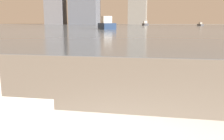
% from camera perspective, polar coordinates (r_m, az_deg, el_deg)
% --- Properties ---
extents(towel_stack, '(0.28, 0.18, 0.12)m').
position_cam_1_polar(towel_stack, '(1.27, -20.77, -9.78)').
color(towel_stack, white).
rests_on(towel_stack, bathtub).
extents(harbor_water, '(180.00, 110.00, 0.01)m').
position_cam_1_polar(harbor_water, '(62.29, 10.27, 9.74)').
color(harbor_water, slate).
rests_on(harbor_water, ground_plane).
extents(harbor_boat_0, '(3.69, 5.39, 1.92)m').
position_cam_1_polar(harbor_boat_0, '(38.33, -1.27, 10.34)').
color(harbor_boat_0, navy).
rests_on(harbor_boat_0, harbor_water).
extents(harbor_boat_1, '(2.33, 4.13, 1.47)m').
position_cam_1_polar(harbor_boat_1, '(84.68, 7.61, 10.42)').
color(harbor_boat_1, '#4C4C51').
rests_on(harbor_boat_1, harbor_water).
extents(harbor_boat_3, '(1.62, 2.88, 1.02)m').
position_cam_1_polar(harbor_boat_3, '(80.83, 19.55, 9.78)').
color(harbor_boat_3, '#4C4C51').
rests_on(harbor_boat_3, harbor_water).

